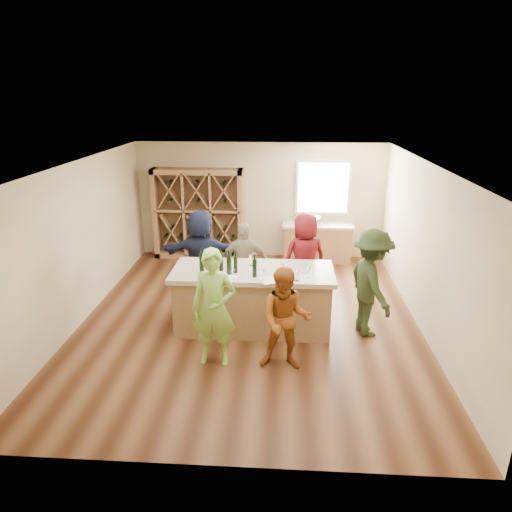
# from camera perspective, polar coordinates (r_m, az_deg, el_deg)

# --- Properties ---
(floor) EXTENTS (6.00, 7.00, 0.10)m
(floor) POSITION_cam_1_polar(r_m,az_deg,el_deg) (8.43, -0.77, -8.14)
(floor) COLOR #55311B
(floor) RESTS_ON ground
(ceiling) EXTENTS (6.00, 7.00, 0.10)m
(ceiling) POSITION_cam_1_polar(r_m,az_deg,el_deg) (7.53, -0.87, 11.76)
(ceiling) COLOR white
(ceiling) RESTS_ON ground
(wall_back) EXTENTS (6.00, 0.10, 2.80)m
(wall_back) POSITION_cam_1_polar(r_m,az_deg,el_deg) (11.27, 0.57, 6.98)
(wall_back) COLOR beige
(wall_back) RESTS_ON ground
(wall_front) EXTENTS (6.00, 0.10, 2.80)m
(wall_front) POSITION_cam_1_polar(r_m,az_deg,el_deg) (4.65, -4.26, -12.79)
(wall_front) COLOR beige
(wall_front) RESTS_ON ground
(wall_left) EXTENTS (0.10, 7.00, 2.80)m
(wall_left) POSITION_cam_1_polar(r_m,az_deg,el_deg) (8.64, -21.44, 1.56)
(wall_left) COLOR beige
(wall_left) RESTS_ON ground
(wall_right) EXTENTS (0.10, 7.00, 2.80)m
(wall_right) POSITION_cam_1_polar(r_m,az_deg,el_deg) (8.22, 20.90, 0.73)
(wall_right) COLOR beige
(wall_right) RESTS_ON ground
(window_frame) EXTENTS (1.30, 0.06, 1.30)m
(window_frame) POSITION_cam_1_polar(r_m,az_deg,el_deg) (11.15, 8.36, 8.46)
(window_frame) COLOR white
(window_frame) RESTS_ON wall_back
(window_pane) EXTENTS (1.18, 0.01, 1.18)m
(window_pane) POSITION_cam_1_polar(r_m,az_deg,el_deg) (11.11, 8.38, 8.42)
(window_pane) COLOR white
(window_pane) RESTS_ON wall_back
(wine_rack) EXTENTS (2.20, 0.45, 2.20)m
(wine_rack) POSITION_cam_1_polar(r_m,az_deg,el_deg) (11.25, -7.19, 5.22)
(wine_rack) COLOR #936D46
(wine_rack) RESTS_ON floor
(back_counter_base) EXTENTS (1.60, 0.58, 0.86)m
(back_counter_base) POSITION_cam_1_polar(r_m,az_deg,el_deg) (11.21, 7.62, 1.58)
(back_counter_base) COLOR #936D46
(back_counter_base) RESTS_ON floor
(back_counter_top) EXTENTS (1.70, 0.62, 0.06)m
(back_counter_top) POSITION_cam_1_polar(r_m,az_deg,el_deg) (11.08, 7.73, 3.84)
(back_counter_top) COLOR #B7AA96
(back_counter_top) RESTS_ON back_counter_base
(sink) EXTENTS (0.54, 0.54, 0.19)m
(sink) POSITION_cam_1_polar(r_m,az_deg,el_deg) (11.03, 6.72, 4.48)
(sink) COLOR silver
(sink) RESTS_ON back_counter_top
(faucet) EXTENTS (0.02, 0.02, 0.30)m
(faucet) POSITION_cam_1_polar(r_m,az_deg,el_deg) (11.19, 6.69, 5.00)
(faucet) COLOR silver
(faucet) RESTS_ON back_counter_top
(tasting_counter_base) EXTENTS (2.60, 1.00, 1.00)m
(tasting_counter_base) POSITION_cam_1_polar(r_m,az_deg,el_deg) (7.92, -0.38, -5.64)
(tasting_counter_base) COLOR #936D46
(tasting_counter_base) RESTS_ON floor
(tasting_counter_top) EXTENTS (2.72, 1.12, 0.08)m
(tasting_counter_top) POSITION_cam_1_polar(r_m,az_deg,el_deg) (7.70, -0.39, -2.01)
(tasting_counter_top) COLOR #B7AA96
(tasting_counter_top) RESTS_ON tasting_counter_base
(wine_bottle_a) EXTENTS (0.10, 0.10, 0.31)m
(wine_bottle_a) POSITION_cam_1_polar(r_m,az_deg,el_deg) (7.63, -6.83, -0.80)
(wine_bottle_a) COLOR black
(wine_bottle_a) RESTS_ON tasting_counter_top
(wine_bottle_b) EXTENTS (0.08, 0.08, 0.32)m
(wine_bottle_b) POSITION_cam_1_polar(r_m,az_deg,el_deg) (7.51, -5.61, -1.06)
(wine_bottle_b) COLOR black
(wine_bottle_b) RESTS_ON tasting_counter_top
(wine_bottle_c) EXTENTS (0.07, 0.07, 0.29)m
(wine_bottle_c) POSITION_cam_1_polar(r_m,az_deg,el_deg) (7.63, -4.39, -0.77)
(wine_bottle_c) COLOR black
(wine_bottle_c) RESTS_ON tasting_counter_top
(wine_bottle_d) EXTENTS (0.11, 0.11, 0.33)m
(wine_bottle_d) POSITION_cam_1_polar(r_m,az_deg,el_deg) (7.46, -3.40, -1.08)
(wine_bottle_d) COLOR black
(wine_bottle_d) RESTS_ON tasting_counter_top
(wine_bottle_e) EXTENTS (0.08, 0.08, 0.27)m
(wine_bottle_e) POSITION_cam_1_polar(r_m,az_deg,el_deg) (7.53, -2.57, -1.14)
(wine_bottle_e) COLOR black
(wine_bottle_e) RESTS_ON tasting_counter_top
(wine_glass_a) EXTENTS (0.08, 0.08, 0.17)m
(wine_glass_a) POSITION_cam_1_polar(r_m,az_deg,el_deg) (7.25, -2.86, -2.41)
(wine_glass_a) COLOR white
(wine_glass_a) RESTS_ON tasting_counter_top
(wine_glass_b) EXTENTS (0.07, 0.07, 0.17)m
(wine_glass_b) POSITION_cam_1_polar(r_m,az_deg,el_deg) (7.25, 0.84, -2.42)
(wine_glass_b) COLOR white
(wine_glass_b) RESTS_ON tasting_counter_top
(wine_glass_c) EXTENTS (0.09, 0.09, 0.18)m
(wine_glass_c) POSITION_cam_1_polar(r_m,az_deg,el_deg) (7.24, 5.16, -2.45)
(wine_glass_c) COLOR white
(wine_glass_c) RESTS_ON tasting_counter_top
(wine_glass_d) EXTENTS (0.09, 0.09, 0.18)m
(wine_glass_d) POSITION_cam_1_polar(r_m,az_deg,el_deg) (7.46, 3.30, -1.69)
(wine_glass_d) COLOR white
(wine_glass_d) RESTS_ON tasting_counter_top
(wine_glass_e) EXTENTS (0.07, 0.07, 0.19)m
(wine_glass_e) POSITION_cam_1_polar(r_m,az_deg,el_deg) (7.38, 6.56, -2.03)
(wine_glass_e) COLOR white
(wine_glass_e) RESTS_ON tasting_counter_top
(tasting_menu_a) EXTENTS (0.23, 0.30, 0.00)m
(tasting_menu_a) POSITION_cam_1_polar(r_m,az_deg,el_deg) (7.35, -3.29, -2.79)
(tasting_menu_a) COLOR white
(tasting_menu_a) RESTS_ON tasting_counter_top
(tasting_menu_b) EXTENTS (0.34, 0.38, 0.00)m
(tasting_menu_b) POSITION_cam_1_polar(r_m,az_deg,el_deg) (7.27, 1.54, -3.04)
(tasting_menu_b) COLOR white
(tasting_menu_b) RESTS_ON tasting_counter_top
(tasting_menu_c) EXTENTS (0.26, 0.35, 0.00)m
(tasting_menu_c) POSITION_cam_1_polar(r_m,az_deg,el_deg) (7.36, 6.48, -2.86)
(tasting_menu_c) COLOR white
(tasting_menu_c) RESTS_ON tasting_counter_top
(person_near_left) EXTENTS (0.67, 0.50, 1.82)m
(person_near_left) POSITION_cam_1_polar(r_m,az_deg,el_deg) (6.78, -5.28, -6.49)
(person_near_left) COLOR #8CC64C
(person_near_left) RESTS_ON floor
(person_near_right) EXTENTS (0.80, 0.47, 1.58)m
(person_near_right) POSITION_cam_1_polar(r_m,az_deg,el_deg) (6.69, 3.76, -7.94)
(person_near_right) COLOR #994C19
(person_near_right) RESTS_ON floor
(person_server) EXTENTS (0.86, 1.30, 1.84)m
(person_server) POSITION_cam_1_polar(r_m,az_deg,el_deg) (7.80, 14.15, -3.30)
(person_server) COLOR #263319
(person_server) RESTS_ON floor
(person_far_mid) EXTENTS (1.00, 0.59, 1.63)m
(person_far_mid) POSITION_cam_1_polar(r_m,az_deg,el_deg) (8.72, -1.46, -0.95)
(person_far_mid) COLOR gray
(person_far_mid) RESTS_ON floor
(person_far_right) EXTENTS (1.00, 0.81, 1.77)m
(person_far_right) POSITION_cam_1_polar(r_m,az_deg,el_deg) (8.82, 6.09, -0.30)
(person_far_right) COLOR #590F14
(person_far_right) RESTS_ON floor
(person_far_left) EXTENTS (1.70, 0.62, 1.83)m
(person_far_left) POSITION_cam_1_polar(r_m,az_deg,el_deg) (8.93, -6.87, 0.10)
(person_far_left) COLOR #191E38
(person_far_left) RESTS_ON floor
(wine_bottle_f) EXTENTS (0.07, 0.07, 0.30)m
(wine_bottle_f) POSITION_cam_1_polar(r_m,az_deg,el_deg) (7.35, -0.17, -1.51)
(wine_bottle_f) COLOR black
(wine_bottle_f) RESTS_ON tasting_counter_top
(wine_glass_f) EXTENTS (0.07, 0.07, 0.18)m
(wine_glass_f) POSITION_cam_1_polar(r_m,az_deg,el_deg) (7.85, -0.66, -0.58)
(wine_glass_f) COLOR white
(wine_glass_f) RESTS_ON tasting_counter_top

